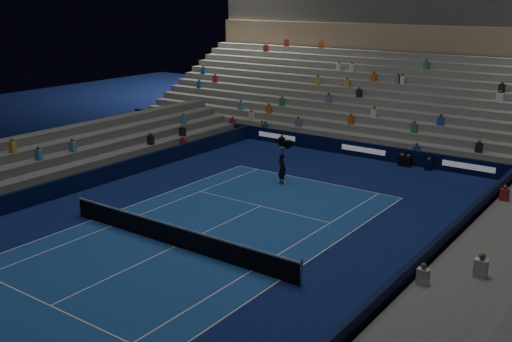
% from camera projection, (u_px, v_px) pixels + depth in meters
% --- Properties ---
extents(ground, '(90.00, 90.00, 0.00)m').
position_uv_depth(ground, '(176.00, 246.00, 25.95)').
color(ground, '#0D1952').
rests_on(ground, ground).
extents(court_surface, '(10.97, 23.77, 0.01)m').
position_uv_depth(court_surface, '(176.00, 246.00, 25.94)').
color(court_surface, '#1A4790').
rests_on(court_surface, ground).
extents(sponsor_barrier_far, '(44.00, 0.25, 1.00)m').
position_uv_depth(sponsor_barrier_far, '(364.00, 150.00, 40.22)').
color(sponsor_barrier_far, black).
rests_on(sponsor_barrier_far, ground).
extents(sponsor_barrier_east, '(0.25, 37.00, 1.00)m').
position_uv_depth(sponsor_barrier_east, '(384.00, 300.00, 20.37)').
color(sponsor_barrier_east, black).
rests_on(sponsor_barrier_east, ground).
extents(sponsor_barrier_west, '(0.25, 37.00, 1.00)m').
position_uv_depth(sponsor_barrier_west, '(39.00, 194.00, 31.24)').
color(sponsor_barrier_west, black).
rests_on(sponsor_barrier_west, ground).
extents(grandstand_main, '(44.00, 15.20, 11.20)m').
position_uv_depth(grandstand_main, '(419.00, 91.00, 46.74)').
color(grandstand_main, slate).
rests_on(grandstand_main, ground).
extents(grandstand_east, '(5.00, 37.00, 2.50)m').
position_uv_depth(grandstand_east, '(490.00, 320.00, 18.31)').
color(grandstand_east, '#63635E').
rests_on(grandstand_east, ground).
extents(grandstand_west, '(5.00, 37.00, 2.50)m').
position_uv_depth(grandstand_west, '(0.00, 175.00, 33.06)').
color(grandstand_west, '#61615C').
rests_on(grandstand_west, ground).
extents(tennis_net, '(12.90, 0.10, 1.10)m').
position_uv_depth(tennis_net, '(175.00, 236.00, 25.80)').
color(tennis_net, '#B2B2B7').
rests_on(tennis_net, ground).
extents(tennis_player, '(0.77, 0.65, 1.79)m').
position_uv_depth(tennis_player, '(282.00, 169.00, 34.42)').
color(tennis_player, black).
rests_on(tennis_player, ground).
extents(broadcast_camera, '(0.40, 0.84, 0.53)m').
position_uv_depth(broadcast_camera, '(287.00, 144.00, 42.82)').
color(broadcast_camera, black).
rests_on(broadcast_camera, ground).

